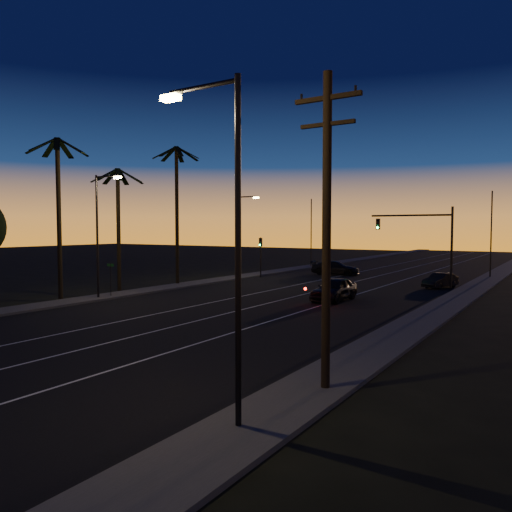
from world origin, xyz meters
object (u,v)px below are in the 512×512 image
Objects in this scene: utility_pole at (327,224)px; signal_mast at (423,233)px; cross_car at (335,268)px; lead_car at (334,289)px; right_car at (440,280)px.

signal_mast is (-4.46, 29.99, -0.53)m from utility_pole.
utility_pole is at bearing -67.04° from cross_car.
right_car is (4.70, 11.96, -0.19)m from lead_car.
utility_pole reaches higher than right_car.
utility_pole reaches higher than cross_car.
right_car is at bearing 95.76° from utility_pole.
signal_mast is at bearing 98.47° from utility_pole.
utility_pole is 2.44× the size of right_car.
signal_mast is 1.73× the size of right_car.
lead_car is 1.33× the size of right_car.
signal_mast is 12.56m from lead_car.
lead_car is 19.81m from cross_car.
right_car is 13.98m from cross_car.
lead_car is at bearing 112.76° from utility_pole.
right_car is (1.39, 0.50, -4.13)m from signal_mast.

